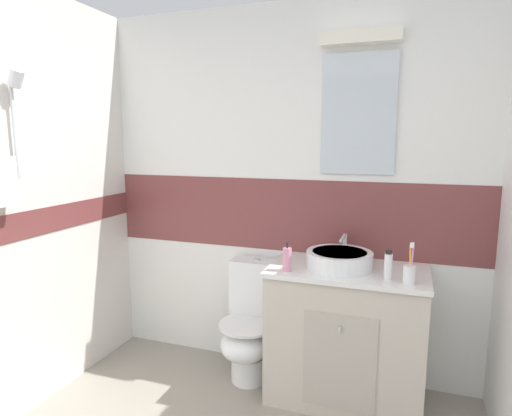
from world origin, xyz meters
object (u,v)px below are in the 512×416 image
object	(u,v)px
toothbrush_cup	(409,273)
deodorant_spray_can	(388,266)
soap_dispenser	(287,259)
sink_basin	(339,259)
toilet	(251,326)

from	to	relation	value
toothbrush_cup	deodorant_spray_can	bearing A→B (deg)	162.77
toothbrush_cup	soap_dispenser	size ratio (longest dim) A/B	1.27
sink_basin	toothbrush_cup	xyz separation A→B (m)	(0.40, -0.17, 0.01)
toilet	toothbrush_cup	xyz separation A→B (m)	(0.98, -0.20, 0.54)
toilet	deodorant_spray_can	distance (m)	1.05
toothbrush_cup	deodorant_spray_can	xyz separation A→B (m)	(-0.11, 0.03, 0.02)
toilet	soap_dispenser	world-z (taller)	soap_dispenser
sink_basin	toothbrush_cup	bearing A→B (deg)	-22.78
toilet	deodorant_spray_can	xyz separation A→B (m)	(0.87, -0.17, 0.56)
toilet	deodorant_spray_can	bearing A→B (deg)	-11.02
sink_basin	toilet	xyz separation A→B (m)	(-0.58, 0.04, -0.53)
soap_dispenser	toothbrush_cup	bearing A→B (deg)	-0.35
toilet	soap_dispenser	bearing A→B (deg)	-33.56
sink_basin	toilet	size ratio (longest dim) A/B	0.54
soap_dispenser	deodorant_spray_can	size ratio (longest dim) A/B	1.07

